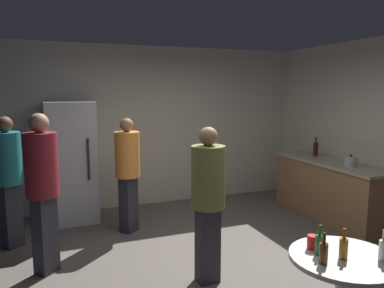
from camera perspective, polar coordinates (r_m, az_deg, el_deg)
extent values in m
cube|color=#5B544C|center=(4.38, 4.26, -19.08)|extent=(5.20, 5.20, 0.10)
cube|color=beige|center=(6.39, -5.80, 2.72)|extent=(5.32, 0.06, 2.70)
cube|color=silver|center=(5.81, -18.05, -2.67)|extent=(0.70, 0.65, 1.80)
cube|color=#262628|center=(5.47, -15.69, -2.26)|extent=(0.03, 0.03, 0.60)
cube|color=olive|center=(6.08, 20.62, -6.86)|extent=(0.60, 1.97, 0.86)
cube|color=tan|center=(5.99, 20.84, -2.69)|extent=(0.64, 2.01, 0.04)
cylinder|color=#B2B2B7|center=(5.64, 23.29, -2.53)|extent=(0.17, 0.17, 0.14)
sphere|color=black|center=(5.63, 23.34, -1.65)|extent=(0.04, 0.04, 0.04)
cone|color=#B2B2B7|center=(5.72, 24.12, -2.29)|extent=(0.09, 0.04, 0.06)
cylinder|color=#3F141E|center=(6.33, 18.54, -0.81)|extent=(0.08, 0.08, 0.22)
cylinder|color=#3F141E|center=(6.31, 18.60, 0.58)|extent=(0.03, 0.03, 0.09)
cylinder|color=beige|center=(3.09, 22.39, -16.03)|extent=(0.80, 0.80, 0.03)
cylinder|color=#8C5919|center=(3.02, 22.34, -14.73)|extent=(0.06, 0.06, 0.15)
cylinder|color=#8C5919|center=(2.98, 22.46, -12.69)|extent=(0.02, 0.02, 0.08)
cylinder|color=#593314|center=(2.89, 19.62, -15.62)|extent=(0.06, 0.06, 0.15)
cylinder|color=#593314|center=(2.85, 19.73, -13.50)|extent=(0.02, 0.02, 0.08)
cylinder|color=#26662D|center=(3.02, 19.06, -14.50)|extent=(0.06, 0.06, 0.15)
cylinder|color=#26662D|center=(2.98, 19.16, -12.46)|extent=(0.02, 0.02, 0.08)
cylinder|color=silver|center=(3.10, 27.41, -14.40)|extent=(0.06, 0.06, 0.15)
cylinder|color=silver|center=(3.06, 27.55, -12.40)|extent=(0.02, 0.02, 0.08)
cylinder|color=red|center=(3.11, 18.07, -14.21)|extent=(0.08, 0.08, 0.11)
cube|color=#2D2D38|center=(5.28, -9.77, -9.13)|extent=(0.28, 0.27, 0.78)
cylinder|color=orange|center=(5.12, -9.96, -1.60)|extent=(0.48, 0.48, 0.62)
sphere|color=#8C6647|center=(5.07, -10.07, 2.91)|extent=(0.19, 0.19, 0.19)
cube|color=#2D2D38|center=(3.92, 2.43, -15.25)|extent=(0.23, 0.18, 0.79)
cylinder|color=olive|center=(3.69, 2.50, -5.10)|extent=(0.35, 0.35, 0.63)
sphere|color=#8C6647|center=(3.62, 2.54, 1.19)|extent=(0.19, 0.19, 0.19)
cube|color=#2D2D38|center=(4.38, -21.69, -12.85)|extent=(0.28, 0.27, 0.85)
cylinder|color=maroon|center=(4.17, -22.25, -2.98)|extent=(0.48, 0.48, 0.67)
sphere|color=tan|center=(4.11, -22.58, 3.03)|extent=(0.20, 0.20, 0.20)
cube|color=#2D2D38|center=(5.22, -26.16, -9.91)|extent=(0.28, 0.27, 0.81)
cylinder|color=#1E727A|center=(5.05, -26.68, -2.00)|extent=(0.48, 0.48, 0.64)
sphere|color=brown|center=(5.00, -26.98, 2.73)|extent=(0.19, 0.19, 0.19)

